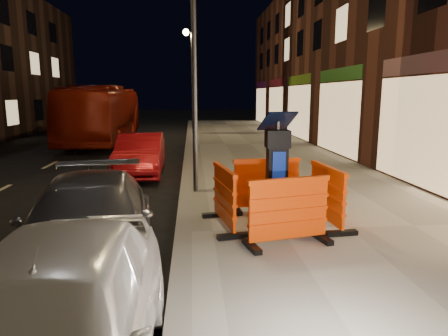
{
  "coord_description": "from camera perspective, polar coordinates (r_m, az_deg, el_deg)",
  "views": [
    {
      "loc": [
        0.18,
        -6.75,
        2.55
      ],
      "look_at": [
        0.8,
        1.0,
        1.1
      ],
      "focal_mm": 32.0,
      "sensor_mm": 36.0,
      "label": 1
    }
  ],
  "objects": [
    {
      "name": "street_lamp_mid",
      "position": [
        9.77,
        -4.28,
        14.05
      ],
      "size": [
        0.12,
        0.12,
        6.0
      ],
      "primitive_type": "cylinder",
      "color": "#3F3F44",
      "rests_on": "sidewalk"
    },
    {
      "name": "parking_kiosk",
      "position": [
        7.27,
        7.54,
        -0.74
      ],
      "size": [
        0.7,
        0.7,
        1.97
      ],
      "primitive_type": "cube",
      "rotation": [
        0.0,
        0.0,
        0.14
      ],
      "color": "black",
      "rests_on": "sidewalk"
    },
    {
      "name": "car_silver",
      "position": [
        6.46,
        -18.38,
        -13.23
      ],
      "size": [
        2.44,
        4.74,
        1.32
      ],
      "primitive_type": "imported",
      "rotation": [
        0.0,
        0.0,
        0.14
      ],
      "color": "#AAAAAF",
      "rests_on": "ground"
    },
    {
      "name": "sidewalk",
      "position": [
        7.72,
        17.32,
        -8.62
      ],
      "size": [
        6.0,
        60.0,
        0.15
      ],
      "primitive_type": "cube",
      "color": "gray",
      "rests_on": "ground"
    },
    {
      "name": "barrier_bldgside",
      "position": [
        7.62,
        14.48,
        -3.83
      ],
      "size": [
        0.73,
        1.47,
        1.1
      ],
      "primitive_type": "cube",
      "rotation": [
        0.0,
        0.0,
        1.68
      ],
      "color": "#FF4406",
      "rests_on": "sidewalk"
    },
    {
      "name": "barrier_front",
      "position": [
        6.48,
        9.21,
        -6.16
      ],
      "size": [
        1.51,
        0.89,
        1.1
      ],
      "primitive_type": "cube",
      "rotation": [
        0.0,
        0.0,
        0.23
      ],
      "color": "#FF4406",
      "rests_on": "sidewalk"
    },
    {
      "name": "barrier_back",
      "position": [
        8.27,
        6.1,
        -2.42
      ],
      "size": [
        1.46,
        0.7,
        1.1
      ],
      "primitive_type": "cube",
      "rotation": [
        0.0,
        0.0,
        0.09
      ],
      "color": "#FF4406",
      "rests_on": "sidewalk"
    },
    {
      "name": "street_lamp_far",
      "position": [
        24.76,
        -4.51,
        11.9
      ],
      "size": [
        0.12,
        0.12,
        6.0
      ],
      "primitive_type": "cylinder",
      "color": "#3F3F44",
      "rests_on": "sidewalk"
    },
    {
      "name": "kerb",
      "position": [
        7.19,
        -5.81,
        -9.62
      ],
      "size": [
        0.3,
        60.0,
        0.15
      ],
      "primitive_type": "cube",
      "color": "slate",
      "rests_on": "ground"
    },
    {
      "name": "ground_plane",
      "position": [
        7.22,
        -5.8,
        -10.18
      ],
      "size": [
        120.0,
        120.0,
        0.0
      ],
      "primitive_type": "plane",
      "color": "black",
      "rests_on": "ground"
    },
    {
      "name": "barrier_kerbside",
      "position": [
        7.23,
        0.06,
        -4.25
      ],
      "size": [
        0.82,
        1.49,
        1.1
      ],
      "primitive_type": "cube",
      "rotation": [
        0.0,
        0.0,
        1.75
      ],
      "color": "#FF4406",
      "rests_on": "sidewalk"
    },
    {
      "name": "bus_doubledecker",
      "position": [
        22.5,
        -16.61,
        3.6
      ],
      "size": [
        2.68,
        10.65,
        2.95
      ],
      "primitive_type": "imported",
      "rotation": [
        0.0,
        0.0,
        0.02
      ],
      "color": "maroon",
      "rests_on": "ground"
    },
    {
      "name": "car_red",
      "position": [
        13.13,
        -11.74,
        -0.87
      ],
      "size": [
        1.47,
        3.97,
        1.3
      ],
      "primitive_type": "imported",
      "rotation": [
        0.0,
        0.0,
        0.02
      ],
      "color": "maroon",
      "rests_on": "ground"
    }
  ]
}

